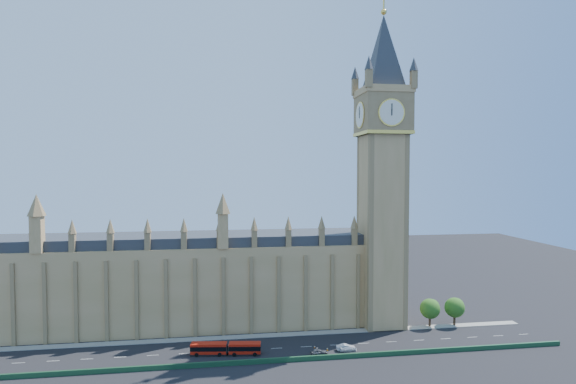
{
  "coord_description": "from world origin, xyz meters",
  "views": [
    {
      "loc": [
        -9.95,
        -116.71,
        46.79
      ],
      "look_at": [
        8.47,
        10.0,
        41.23
      ],
      "focal_mm": 28.0,
      "sensor_mm": 36.0,
      "label": 1
    }
  ],
  "objects": [
    {
      "name": "cone_d",
      "position": [
        14.21,
        -2.95,
        0.34
      ],
      "size": [
        0.48,
        0.48,
        0.68
      ],
      "rotation": [
        0.0,
        0.0,
        -0.12
      ],
      "color": "black",
      "rests_on": "ground"
    },
    {
      "name": "cone_b",
      "position": [
        14.44,
        -2.61,
        0.4
      ],
      "size": [
        0.51,
        0.51,
        0.8
      ],
      "rotation": [
        0.0,
        0.0,
        0.01
      ],
      "color": "black",
      "rests_on": "ground"
    },
    {
      "name": "car_grey",
      "position": [
        14.2,
        -5.77,
        0.75
      ],
      "size": [
        4.52,
        2.14,
        1.49
      ],
      "primitive_type": "imported",
      "rotation": [
        0.0,
        0.0,
        1.66
      ],
      "color": "#44484D",
      "rests_on": "ground"
    },
    {
      "name": "car_white",
      "position": [
        22.26,
        -4.57,
        0.65
      ],
      "size": [
        4.65,
        2.24,
        1.31
      ],
      "primitive_type": "imported",
      "rotation": [
        0.0,
        0.0,
        1.66
      ],
      "color": "silver",
      "rests_on": "ground"
    },
    {
      "name": "kerb_north",
      "position": [
        0.0,
        9.5,
        0.08
      ],
      "size": [
        160.0,
        3.0,
        0.16
      ],
      "primitive_type": "cube",
      "color": "gray",
      "rests_on": "ground"
    },
    {
      "name": "ground",
      "position": [
        0.0,
        0.0,
        0.0
      ],
      "size": [
        400.0,
        400.0,
        0.0
      ],
      "primitive_type": "plane",
      "color": "black",
      "rests_on": "ground"
    },
    {
      "name": "red_bus",
      "position": [
        -9.46,
        -2.24,
        1.61
      ],
      "size": [
        18.12,
        4.81,
        3.05
      ],
      "rotation": [
        0.0,
        0.0,
        -0.13
      ],
      "color": "red",
      "rests_on": "ground"
    },
    {
      "name": "cone_a",
      "position": [
        16.96,
        -3.52,
        0.38
      ],
      "size": [
        0.55,
        0.55,
        0.78
      ],
      "rotation": [
        0.0,
        0.0,
        0.14
      ],
      "color": "black",
      "rests_on": "ground"
    },
    {
      "name": "tree_east_near",
      "position": [
        52.22,
        10.08,
        5.64
      ],
      "size": [
        6.0,
        6.0,
        8.5
      ],
      "color": "#382619",
      "rests_on": "ground"
    },
    {
      "name": "bridge_parapet",
      "position": [
        0.0,
        -9.0,
        0.6
      ],
      "size": [
        160.0,
        0.6,
        1.2
      ],
      "primitive_type": "cube",
      "color": "#1E4C2D",
      "rests_on": "ground"
    },
    {
      "name": "tree_east_far",
      "position": [
        60.22,
        10.08,
        5.64
      ],
      "size": [
        6.0,
        6.0,
        8.5
      ],
      "color": "#382619",
      "rests_on": "ground"
    },
    {
      "name": "palace_westminster",
      "position": [
        -25.0,
        22.0,
        13.86
      ],
      "size": [
        120.0,
        20.0,
        28.0
      ],
      "color": "#A3864F",
      "rests_on": "ground"
    },
    {
      "name": "cone_c",
      "position": [
        14.0,
        -1.36,
        0.33
      ],
      "size": [
        0.55,
        0.55,
        0.67
      ],
      "rotation": [
        0.0,
        0.0,
        -0.42
      ],
      "color": "black",
      "rests_on": "ground"
    },
    {
      "name": "elizabeth_tower",
      "position": [
        38.0,
        13.99,
        54.56
      ],
      "size": [
        20.59,
        20.59,
        105.0
      ],
      "color": "#A3864F",
      "rests_on": "ground"
    },
    {
      "name": "car_silver",
      "position": [
        21.83,
        -4.17,
        0.83
      ],
      "size": [
        5.07,
        1.93,
        1.65
      ],
      "primitive_type": "imported",
      "rotation": [
        0.0,
        0.0,
        1.53
      ],
      "color": "#ABADB3",
      "rests_on": "ground"
    }
  ]
}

